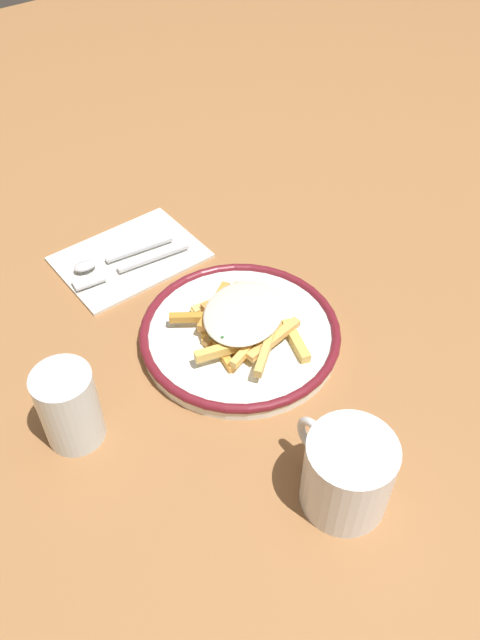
{
  "coord_description": "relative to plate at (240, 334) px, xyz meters",
  "views": [
    {
      "loc": [
        -0.44,
        0.34,
        0.6
      ],
      "look_at": [
        0.0,
        0.0,
        0.04
      ],
      "focal_mm": 35.41,
      "sensor_mm": 36.0,
      "label": 1
    }
  ],
  "objects": [
    {
      "name": "plate",
      "position": [
        0.0,
        0.0,
        0.0
      ],
      "size": [
        0.26,
        0.26,
        0.02
      ],
      "color": "white",
      "rests_on": "ground_plane"
    },
    {
      "name": "fork",
      "position": [
        0.2,
        0.04,
        -0.0
      ],
      "size": [
        0.04,
        0.18,
        0.01
      ],
      "color": "silver",
      "rests_on": "napkin"
    },
    {
      "name": "fries_heap",
      "position": [
        -0.0,
        -0.0,
        0.02
      ],
      "size": [
        0.16,
        0.16,
        0.04
      ],
      "color": "#EFBA65",
      "rests_on": "plate"
    },
    {
      "name": "spoon",
      "position": [
        0.23,
        0.06,
        0.0
      ],
      "size": [
        0.04,
        0.15,
        0.01
      ],
      "color": "silver",
      "rests_on": "napkin"
    },
    {
      "name": "water_glass",
      "position": [
        -0.0,
        0.23,
        0.04
      ],
      "size": [
        0.07,
        0.07,
        0.1
      ],
      "primitive_type": "cylinder",
      "color": "silver",
      "rests_on": "ground_plane"
    },
    {
      "name": "napkin",
      "position": [
        0.23,
        0.03,
        -0.01
      ],
      "size": [
        0.15,
        0.2,
        0.01
      ],
      "primitive_type": "cube",
      "rotation": [
        0.0,
        0.0,
        0.01
      ],
      "color": "silver",
      "rests_on": "ground_plane"
    },
    {
      "name": "ground_plane",
      "position": [
        0.0,
        0.0,
        -0.01
      ],
      "size": [
        2.6,
        2.6,
        0.0
      ],
      "primitive_type": "plane",
      "color": "#966439"
    },
    {
      "name": "coffee_mug",
      "position": [
        -0.24,
        0.05,
        0.03
      ],
      "size": [
        0.12,
        0.09,
        0.09
      ],
      "color": "white",
      "rests_on": "ground_plane"
    }
  ]
}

